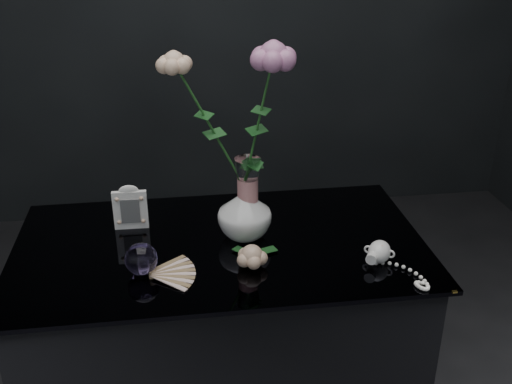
{
  "coord_description": "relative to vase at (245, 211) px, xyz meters",
  "views": [
    {
      "loc": [
        -0.1,
        -1.28,
        1.54
      ],
      "look_at": [
        0.09,
        0.01,
        0.92
      ],
      "focal_mm": 42.0,
      "sensor_mm": 36.0,
      "label": 1
    }
  ],
  "objects": [
    {
      "name": "vase",
      "position": [
        0.0,
        0.0,
        0.0
      ],
      "size": [
        0.16,
        0.16,
        0.15
      ],
      "primitive_type": "imported",
      "rotation": [
        0.0,
        0.0,
        0.14
      ],
      "color": "white",
      "rests_on": "table"
    },
    {
      "name": "paper_fan",
      "position": [
        -0.24,
        -0.17,
        -0.06
      ],
      "size": [
        0.24,
        0.21,
        0.02
      ],
      "primitive_type": null,
      "rotation": [
        0.0,
        0.0,
        -0.27
      ],
      "color": "#FCE8CA",
      "rests_on": "table"
    },
    {
      "name": "picture_frame",
      "position": [
        -0.3,
        0.09,
        -0.01
      ],
      "size": [
        0.1,
        0.07,
        0.13
      ],
      "primitive_type": null,
      "rotation": [
        0.0,
        0.0,
        -0.02
      ],
      "color": "white",
      "rests_on": "table"
    },
    {
      "name": "wine_glass",
      "position": [
        0.01,
        0.0,
        0.04
      ],
      "size": [
        0.07,
        0.07,
        0.22
      ],
      "primitive_type": null,
      "rotation": [
        0.0,
        0.0,
        -0.12
      ],
      "color": "white",
      "rests_on": "table"
    },
    {
      "name": "pearl_jar",
      "position": [
        0.31,
        -0.17,
        -0.04
      ],
      "size": [
        0.26,
        0.26,
        0.06
      ],
      "primitive_type": null,
      "rotation": [
        0.0,
        0.0,
        -0.54
      ],
      "color": "white",
      "rests_on": "table"
    },
    {
      "name": "roses",
      "position": [
        -0.02,
        -0.0,
        0.28
      ],
      "size": [
        0.31,
        0.12,
        0.42
      ],
      "color": "#FFC39C",
      "rests_on": "vase"
    },
    {
      "name": "paperweight",
      "position": [
        -0.26,
        -0.14,
        -0.03
      ],
      "size": [
        0.1,
        0.1,
        0.08
      ],
      "primitive_type": null,
      "rotation": [
        0.0,
        0.0,
        0.41
      ],
      "color": "#A685D9",
      "rests_on": "table"
    },
    {
      "name": "loose_rose",
      "position": [
        -0.0,
        -0.15,
        -0.04
      ],
      "size": [
        0.16,
        0.19,
        0.06
      ],
      "primitive_type": null,
      "rotation": [
        0.0,
        0.0,
        -0.21
      ],
      "color": "#D7AC8B",
      "rests_on": "table"
    },
    {
      "name": "table",
      "position": [
        -0.07,
        -0.03,
        -0.45
      ],
      "size": [
        1.05,
        0.58,
        0.76
      ],
      "color": "black",
      "rests_on": "ground"
    }
  ]
}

